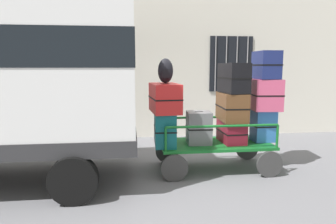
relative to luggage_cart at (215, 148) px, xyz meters
The scene contains 14 objects.
ground_plane 1.07m from the luggage_cart, behind, with size 40.00×40.00×0.00m, color slate.
building_wall 3.79m from the luggage_cart, 108.22° to the left, with size 12.00×0.38×5.00m.
luggage_cart is the anchor object (origin of this frame).
cart_railing 0.46m from the luggage_cart, ahead, with size 2.03×0.98×0.43m.
suitcase_left_bottom 1.04m from the luggage_cart, behind, with size 0.41×0.83×0.60m.
suitcase_left_middle 1.36m from the luggage_cart, behind, with size 0.54×0.91×0.52m.
suitcase_midleft_bottom 0.52m from the luggage_cart, behind, with size 0.46×0.45×0.60m.
suitcase_center_bottom 0.45m from the luggage_cart, ahead, with size 0.42×0.67×0.42m.
suitcase_center_middle 0.85m from the luggage_cart, ahead, with size 0.47×0.82×0.52m.
suitcase_center_top 1.36m from the luggage_cart, ahead, with size 0.45×0.72×0.55m.
suitcase_midright_bottom 1.04m from the luggage_cart, ahead, with size 0.42×0.37×0.61m.
suitcase_midright_middle 1.39m from the luggage_cart, ahead, with size 0.57×0.61×0.59m.
suitcase_midright_top 1.83m from the luggage_cart, ahead, with size 0.41×0.64×0.52m.
backpack 1.73m from the luggage_cart, behind, with size 0.27×0.22×0.44m.
Camera 1 is at (-0.58, -5.62, 1.95)m, focal length 33.18 mm.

